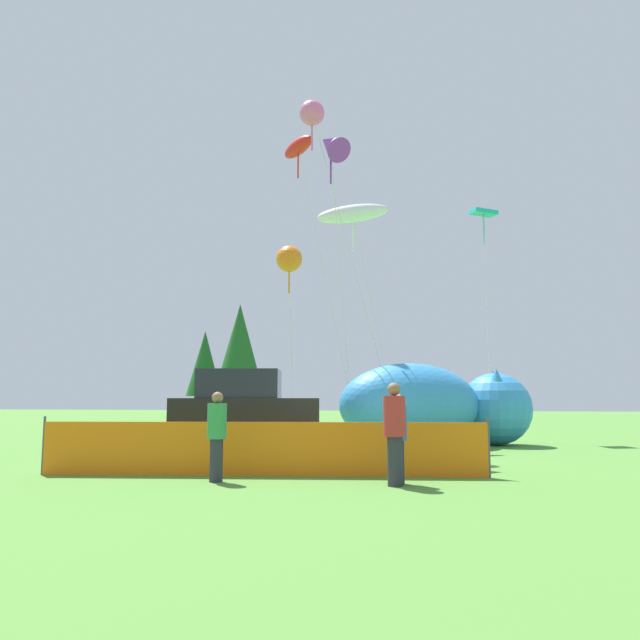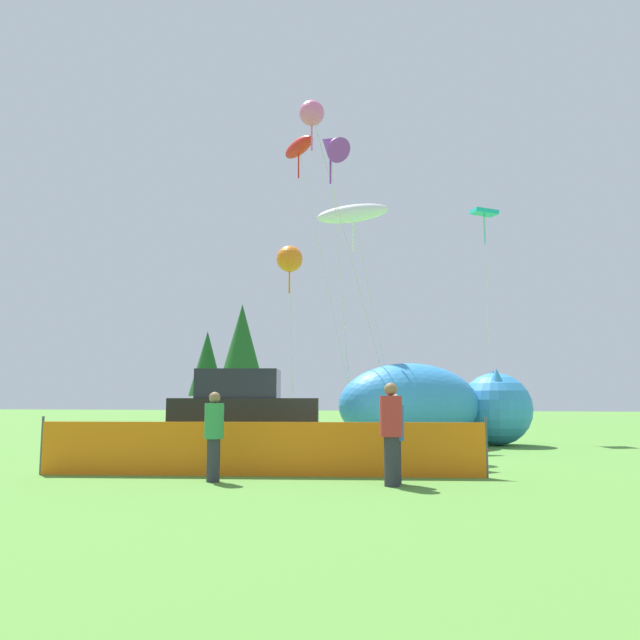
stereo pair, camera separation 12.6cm
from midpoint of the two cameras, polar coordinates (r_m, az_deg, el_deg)
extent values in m
plane|color=#548C38|center=(15.65, 1.91, -12.77)|extent=(120.00, 120.00, 0.00)
cube|color=black|center=(17.21, -6.94, -9.25)|extent=(4.16, 2.30, 1.29)
cube|color=#1E232D|center=(17.23, -7.54, -5.81)|extent=(2.39, 1.87, 0.77)
cylinder|color=black|center=(17.94, -2.69, -11.14)|extent=(0.60, 0.32, 0.57)
cylinder|color=black|center=(16.32, -2.99, -11.53)|extent=(0.60, 0.32, 0.57)
cylinder|color=black|center=(18.23, -10.53, -10.96)|extent=(0.60, 0.32, 0.57)
cylinder|color=black|center=(16.64, -11.59, -11.32)|extent=(0.60, 0.32, 0.57)
cube|color=maroon|center=(13.93, 13.69, -11.45)|extent=(0.72, 0.72, 0.03)
cube|color=maroon|center=(14.06, 12.86, -10.49)|extent=(0.34, 0.39, 0.46)
cylinder|color=#A5A5AD|center=(14.00, 15.00, -12.30)|extent=(0.02, 0.02, 0.44)
cylinder|color=#A5A5AD|center=(13.65, 13.91, -12.47)|extent=(0.02, 0.02, 0.44)
cylinder|color=#A5A5AD|center=(14.25, 13.54, -12.25)|extent=(0.02, 0.02, 0.44)
cylinder|color=#A5A5AD|center=(13.91, 12.44, -12.41)|extent=(0.02, 0.02, 0.44)
ellipsoid|color=#338CD8|center=(19.84, 8.07, -7.72)|extent=(5.36, 4.56, 2.62)
ellipsoid|color=white|center=(19.86, 8.10, -9.42)|extent=(3.57, 3.17, 1.18)
sphere|color=#338CD8|center=(21.44, 15.61, -7.83)|extent=(2.36, 2.36, 2.36)
cone|color=#338CD8|center=(22.04, 15.38, -5.36)|extent=(0.66, 0.66, 0.71)
cone|color=#338CD8|center=(20.86, 15.67, -5.26)|extent=(0.66, 0.66, 0.71)
cube|color=orange|center=(12.69, -5.62, -11.66)|extent=(8.85, 1.12, 1.06)
cylinder|color=#4C4C51|center=(14.06, -24.20, -10.41)|extent=(0.05, 0.05, 1.17)
cylinder|color=#4C4C51|center=(12.81, 14.90, -11.18)|extent=(0.05, 0.05, 1.17)
cylinder|color=#2D2D38|center=(11.64, 6.81, -12.78)|extent=(0.24, 0.24, 0.77)
cylinder|color=#2D59A5|center=(11.59, 6.75, -9.31)|extent=(0.35, 0.35, 0.64)
sphere|color=beige|center=(11.59, 6.72, -7.21)|extent=(0.21, 0.21, 0.21)
cylinder|color=#2D2D38|center=(11.98, -9.77, -12.53)|extent=(0.25, 0.25, 0.78)
cylinder|color=#338C4C|center=(11.93, -9.70, -9.09)|extent=(0.36, 0.36, 0.65)
sphere|color=#8C6647|center=(11.93, -9.65, -7.01)|extent=(0.21, 0.21, 0.21)
cylinder|color=#2D2D38|center=(11.32, 6.54, -12.71)|extent=(0.27, 0.27, 0.86)
cylinder|color=#B72D2D|center=(11.27, 6.49, -8.72)|extent=(0.39, 0.39, 0.72)
sphere|color=#8C6647|center=(11.27, 6.45, -6.31)|extent=(0.23, 0.23, 0.23)
cylinder|color=silver|center=(23.19, -2.79, -2.64)|extent=(0.10, 0.60, 6.70)
sphere|color=orange|center=(23.42, -2.99, 5.60)|extent=(0.98, 0.98, 0.98)
cylinder|color=orange|center=(23.28, -3.00, 3.92)|extent=(0.06, 0.06, 1.20)
cylinder|color=silver|center=(24.00, 0.49, 3.12)|extent=(2.49, 0.70, 11.63)
ellipsoid|color=red|center=(26.20, -2.15, 15.51)|extent=(1.98, 2.28, 0.80)
cylinder|color=red|center=(25.93, -2.16, 14.08)|extent=(0.06, 0.06, 1.20)
cylinder|color=silver|center=(19.88, 3.09, 4.27)|extent=(2.85, 0.12, 10.93)
sphere|color=pink|center=(21.79, -0.91, 18.40)|extent=(0.83, 0.83, 0.83)
cylinder|color=pink|center=(21.50, -0.91, 16.71)|extent=(0.06, 0.06, 1.20)
cylinder|color=silver|center=(21.12, 5.02, -0.69)|extent=(1.49, 0.78, 7.80)
ellipsoid|color=white|center=(21.62, 2.86, 9.69)|extent=(2.59, 1.40, 1.14)
cylinder|color=white|center=(21.43, 2.87, 7.90)|extent=(0.06, 0.06, 1.20)
cylinder|color=silver|center=(20.66, 1.89, 1.98)|extent=(0.39, 2.60, 9.62)
cone|color=purple|center=(20.79, 0.81, 15.74)|extent=(1.58, 1.62, 1.37)
cylinder|color=purple|center=(20.53, 0.81, 13.94)|extent=(0.06, 0.06, 1.20)
cylinder|color=silver|center=(24.41, 14.92, -0.14)|extent=(0.08, 1.06, 8.82)
cube|color=#19B2B2|center=(25.80, 14.57, 9.49)|extent=(1.11, 1.12, 0.39)
cylinder|color=#19B2B2|center=(25.61, 14.62, 7.99)|extent=(0.06, 0.06, 1.20)
cylinder|color=brown|center=(48.90, -7.52, -7.63)|extent=(0.68, 0.68, 2.11)
cone|color=#1E5623|center=(49.06, -7.43, -2.45)|extent=(3.72, 3.72, 6.75)
cylinder|color=brown|center=(52.50, -10.66, -7.77)|extent=(0.54, 0.54, 1.68)
cone|color=#1E5623|center=(52.57, -10.57, -3.92)|extent=(2.96, 2.96, 5.38)
camera|label=1|loc=(0.06, -90.17, 0.02)|focal=35.00mm
camera|label=2|loc=(0.06, 89.83, -0.02)|focal=35.00mm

